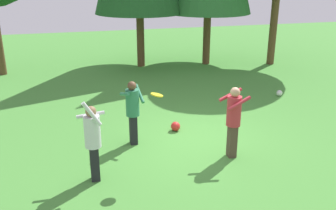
% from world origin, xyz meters
% --- Properties ---
extents(ground_plane, '(40.00, 40.00, 0.00)m').
position_xyz_m(ground_plane, '(0.00, 0.00, 0.00)').
color(ground_plane, '#478C38').
extents(person_thrower, '(0.59, 0.49, 1.88)m').
position_xyz_m(person_thrower, '(-2.80, -1.33, 1.02)').
color(person_thrower, black).
rests_on(person_thrower, ground_plane).
extents(person_catcher, '(0.64, 0.54, 1.76)m').
position_xyz_m(person_catcher, '(0.49, -1.10, 1.05)').
color(person_catcher, '#4C382D').
rests_on(person_catcher, ground_plane).
extents(person_bystander, '(0.57, 0.63, 1.70)m').
position_xyz_m(person_bystander, '(-1.69, 0.23, 1.01)').
color(person_bystander, black).
rests_on(person_bystander, ground_plane).
extents(frisbee, '(0.29, 0.30, 0.09)m').
position_xyz_m(frisbee, '(-1.41, -1.30, 1.81)').
color(frisbee, yellow).
extents(ball_red, '(0.27, 0.27, 0.27)m').
position_xyz_m(ball_red, '(-0.40, 0.73, 0.13)').
color(ball_red, red).
rests_on(ball_red, ground_plane).
extents(ball_white, '(0.21, 0.21, 0.21)m').
position_xyz_m(ball_white, '(4.11, 2.74, 0.11)').
color(ball_white, white).
rests_on(ball_white, ground_plane).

